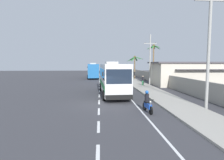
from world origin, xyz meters
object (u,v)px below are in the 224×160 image
Objects in this scene: coach_bus_far_lane at (93,70)px; palm_second at (154,55)px; pedestrian_near_kerb at (143,80)px; utility_pole_nearest at (209,45)px; utility_pole_mid at (150,59)px; motorcycle_trailing at (147,103)px; roadside_building at (196,73)px; coach_bus_foreground at (113,77)px; motorcycle_beside_bus at (124,82)px; palm_nearest at (135,62)px.

palm_second reaches higher than coach_bus_far_lane.
utility_pole_nearest reaches higher than pedestrian_near_kerb.
utility_pole_mid is at bearing 99.74° from pedestrian_near_kerb.
roadside_building is (12.68, 16.68, 1.32)m from motorcycle_trailing.
utility_pole_nearest reaches higher than palm_second.
coach_bus_foreground is 1.46× the size of palm_second.
palm_nearest reaches higher than motorcycle_beside_bus.
palm_second is at bearing 43.27° from motorcycle_beside_bus.
coach_bus_foreground is 6.95× the size of pedestrian_near_kerb.
utility_pole_nearest reaches higher than motorcycle_trailing.
palm_nearest reaches higher than coach_bus_foreground.
motorcycle_beside_bus is 13.51m from palm_nearest.
utility_pole_mid reaches higher than palm_second.
palm_second is at bearing -40.99° from coach_bus_far_lane.
roadside_building is at bearing 52.76° from motorcycle_trailing.
motorcycle_beside_bus is at bearing -137.53° from pedestrian_near_kerb.
pedestrian_near_kerb is 13.31m from palm_nearest.
roadside_building is at bearing 1.55° from motorcycle_beside_bus.
coach_bus_foreground is at bearing -122.51° from palm_second.
coach_bus_far_lane is 24.56m from roadside_building.
roadside_building is at bearing 29.35° from coach_bus_foreground.
motorcycle_trailing is at bearing -98.78° from palm_nearest.
coach_bus_far_lane is at bearing 123.24° from utility_pole_mid.
motorcycle_trailing is 16.23m from pedestrian_near_kerb.
palm_nearest is 6.76m from palm_second.
motorcycle_beside_bus is 0.36× the size of palm_nearest.
roadside_building is at bearing -46.54° from palm_second.
coach_bus_far_lane is at bearing 97.47° from coach_bus_foreground.
utility_pole_mid is (4.97, 17.68, 3.78)m from motorcycle_trailing.
palm_second reaches higher than palm_nearest.
utility_pole_mid is at bearing -112.54° from palm_second.
utility_pole_mid is 5.45m from palm_second.
roadside_building is at bearing -7.33° from utility_pole_mid.
utility_pole_nearest is at bearing -115.64° from roadside_building.
coach_bus_foreground is 25.20m from coach_bus_far_lane.
motorcycle_trailing is (2.05, -8.40, -1.35)m from coach_bus_foreground.
utility_pole_nearest is at bearing -95.33° from palm_second.
coach_bus_foreground is 0.91× the size of coach_bus_far_lane.
motorcycle_beside_bus is 16.98m from utility_pole_nearest.
coach_bus_far_lane is 19.58m from pedestrian_near_kerb.
palm_second is at bearing -67.08° from palm_nearest.
motorcycle_trailing is at bearing -50.56° from pedestrian_near_kerb.
motorcycle_beside_bus is at bearing -178.45° from roadside_building.
coach_bus_foreground is 0.72× the size of roadside_building.
utility_pole_nearest is (4.98, 0.63, 4.44)m from motorcycle_trailing.
coach_bus_far_lane is at bearing 107.46° from utility_pole_nearest.
roadside_building reaches higher than motorcycle_trailing.
coach_bus_far_lane is at bearing 154.70° from palm_nearest.
palm_nearest is 0.36× the size of roadside_building.
utility_pole_mid is at bearing 15.99° from motorcycle_beside_bus.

